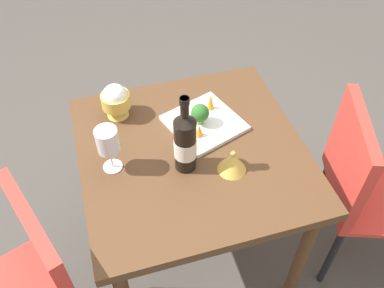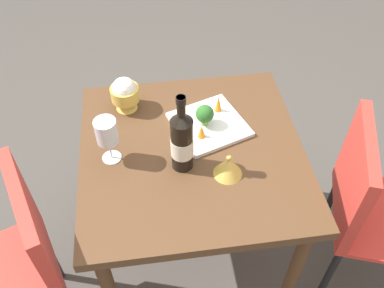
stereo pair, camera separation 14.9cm
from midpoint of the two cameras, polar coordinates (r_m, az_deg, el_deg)
The scene contains 12 objects.
ground_plane at distance 2.10m, azimuth -2.09°, elevation -14.15°, with size 8.00×8.00×0.00m, color #4C4742.
dining_table at distance 1.58m, azimuth -2.69°, elevation -3.22°, with size 0.80×0.80×0.72m.
chair_near_window at distance 1.57m, azimuth -23.70°, elevation -16.75°, with size 0.52×0.52×0.85m.
chair_by_wall at distance 1.76m, azimuth 19.67°, elevation -4.77°, with size 0.51×0.51×0.85m.
wine_bottle at distance 1.37m, azimuth -4.03°, elevation 0.12°, with size 0.08×0.08×0.31m.
wine_glass at distance 1.40m, azimuth -14.43°, elevation 0.25°, with size 0.08×0.08×0.18m.
rice_bowl at distance 1.63m, azimuth -12.94°, elevation 5.69°, with size 0.11×0.11×0.14m.
rice_bowl_lid at distance 1.42m, azimuth 2.54°, elevation -2.63°, with size 0.10×0.10×0.09m.
serving_plate at distance 1.59m, azimuth -0.99°, elevation 2.75°, with size 0.32×0.32×0.02m.
broccoli_floret at distance 1.55m, azimuth -1.65°, elevation 4.06°, with size 0.07×0.07×0.09m.
carrot_garnish_left at distance 1.52m, azimuth -1.80°, elevation 1.69°, with size 0.03×0.03×0.05m.
carrot_garnish_right at distance 1.62m, azimuth -0.09°, elevation 5.68°, with size 0.03×0.03×0.07m.
Camera 1 is at (-0.97, 0.28, 1.84)m, focal length 39.23 mm.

